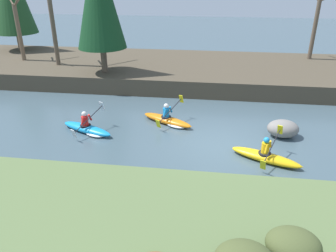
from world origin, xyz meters
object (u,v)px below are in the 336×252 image
object	(u,v)px
kayaker_trailing	(89,129)
boulder_midstream	(283,129)
kayaker_lead	(266,156)
kayaker_middle	(169,120)

from	to	relation	value
kayaker_trailing	boulder_midstream	bearing A→B (deg)	27.51
kayaker_trailing	boulder_midstream	xyz separation A→B (m)	(8.62, 0.78, 0.19)
kayaker_lead	kayaker_middle	xyz separation A→B (m)	(-4.14, 2.91, -0.02)
boulder_midstream	kayaker_middle	bearing A→B (deg)	172.71
kayaker_middle	kayaker_trailing	size ratio (longest dim) A/B	0.98
kayaker_lead	boulder_midstream	size ratio (longest dim) A/B	1.99
kayaker_middle	kayaker_trailing	distance (m)	3.77
kayaker_lead	kayaker_trailing	bearing A→B (deg)	-166.10
kayaker_trailing	boulder_midstream	distance (m)	8.66
kayaker_lead	boulder_midstream	bearing A→B (deg)	90.98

